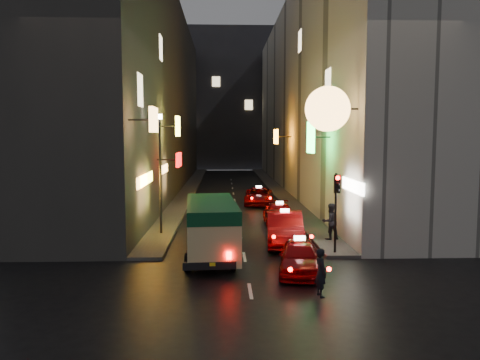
{
  "coord_description": "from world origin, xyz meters",
  "views": [
    {
      "loc": [
        -0.89,
        -11.45,
        5.27
      ],
      "look_at": [
        -0.03,
        13.0,
        2.95
      ],
      "focal_mm": 35.0,
      "sensor_mm": 36.0,
      "label": 1
    }
  ],
  "objects": [
    {
      "name": "sidewalk_left",
      "position": [
        -4.25,
        34.0,
        0.07
      ],
      "size": [
        1.5,
        52.0,
        0.15
      ],
      "primitive_type": "cube",
      "color": "#494644",
      "rests_on": "ground"
    },
    {
      "name": "building_left",
      "position": [
        -8.0,
        33.99,
        9.0
      ],
      "size": [
        7.43,
        52.0,
        18.0
      ],
      "color": "#33312E",
      "rests_on": "ground"
    },
    {
      "name": "pedestrian_crossing",
      "position": [
        2.28,
        3.4,
        0.91
      ],
      "size": [
        0.49,
        0.66,
        1.83
      ],
      "primitive_type": "imported",
      "rotation": [
        0.0,
        0.0,
        1.75
      ],
      "color": "black",
      "rests_on": "ground"
    },
    {
      "name": "taxi_far",
      "position": [
        1.81,
        24.13,
        0.75
      ],
      "size": [
        2.34,
        4.89,
        1.68
      ],
      "color": "#890609",
      "rests_on": "ground"
    },
    {
      "name": "building_right",
      "position": [
        8.0,
        33.99,
        9.0
      ],
      "size": [
        8.33,
        52.16,
        18.0
      ],
      "color": "#B3AEA4",
      "rests_on": "ground"
    },
    {
      "name": "pedestrian_sidewalk",
      "position": [
        4.37,
        11.18,
        1.17
      ],
      "size": [
        0.88,
        0.68,
        2.04
      ],
      "primitive_type": "imported",
      "rotation": [
        0.0,
        0.0,
        3.44
      ],
      "color": "black",
      "rests_on": "sidewalk_right"
    },
    {
      "name": "lamp_post",
      "position": [
        -4.2,
        13.0,
        3.72
      ],
      "size": [
        0.28,
        0.28,
        6.22
      ],
      "color": "black",
      "rests_on": "sidewalk_left"
    },
    {
      "name": "minibus",
      "position": [
        -1.42,
        8.24,
        1.57
      ],
      "size": [
        2.42,
        5.91,
        2.49
      ],
      "color": "#CFC281",
      "rests_on": "ground"
    },
    {
      "name": "taxi_second",
      "position": [
        2.07,
        10.83,
        0.92
      ],
      "size": [
        2.87,
        5.97,
        2.01
      ],
      "color": "#890609",
      "rests_on": "ground"
    },
    {
      "name": "traffic_light",
      "position": [
        4.0,
        8.47,
        2.69
      ],
      "size": [
        0.26,
        0.43,
        3.5
      ],
      "color": "black",
      "rests_on": "sidewalk_right"
    },
    {
      "name": "ground",
      "position": [
        0.0,
        0.0,
        0.0
      ],
      "size": [
        120.0,
        120.0,
        0.0
      ],
      "primitive_type": "plane",
      "color": "black",
      "rests_on": "ground"
    },
    {
      "name": "taxi_third",
      "position": [
        2.4,
        15.63,
        0.74
      ],
      "size": [
        1.92,
        4.64,
        1.64
      ],
      "color": "#890609",
      "rests_on": "ground"
    },
    {
      "name": "sidewalk_right",
      "position": [
        4.25,
        34.0,
        0.07
      ],
      "size": [
        1.5,
        52.0,
        0.15
      ],
      "primitive_type": "cube",
      "color": "#494644",
      "rests_on": "ground"
    },
    {
      "name": "taxi_near",
      "position": [
        2.01,
        6.03,
        0.75
      ],
      "size": [
        2.62,
        4.92,
        1.66
      ],
      "color": "#890609",
      "rests_on": "ground"
    },
    {
      "name": "building_far",
      "position": [
        0.0,
        66.0,
        11.0
      ],
      "size": [
        30.0,
        10.0,
        22.0
      ],
      "primitive_type": "cube",
      "color": "#313136",
      "rests_on": "ground"
    }
  ]
}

